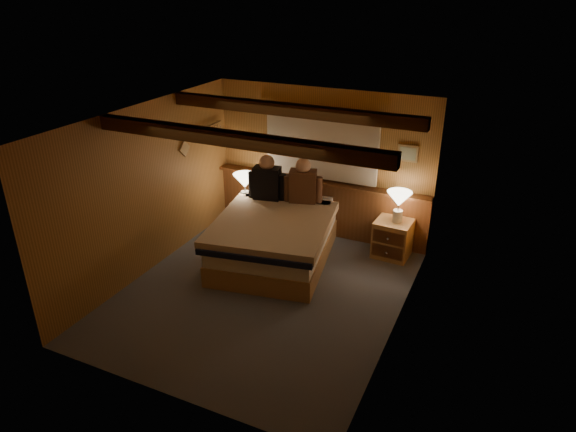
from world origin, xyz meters
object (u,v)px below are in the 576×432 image
Objects in this scene: bed at (275,238)px; person_right at (303,184)px; lamp_left at (245,182)px; lamp_right at (399,201)px; person_left at (267,181)px; nightstand_right at (392,239)px; duffel_bag at (240,239)px; nightstand_left at (249,217)px.

person_right reaches higher than bed.
lamp_right reaches higher than lamp_left.
person_left is at bearing 114.88° from bed.
person_right is (1.00, 0.06, 0.12)m from lamp_left.
nightstand_right is 0.63m from lamp_right.
lamp_right is at bearing -3.37° from person_left.
bed is 0.72m from duffel_bag.
lamp_left is at bearing 166.73° from person_right.
lamp_right is 2.52m from duffel_bag.
lamp_right is at bearing 18.85° from nightstand_right.
lamp_left reaches higher than bed.
nightstand_left is 2.51m from lamp_right.
person_left is at bearing -8.35° from nightstand_left.
person_right reaches higher than lamp_right.
person_right is (-1.43, -0.15, 0.71)m from nightstand_right.
lamp_right is (1.60, 0.89, 0.55)m from bed.
person_left is (-1.99, -0.26, 0.71)m from nightstand_right.
nightstand_left is at bearing 165.21° from person_right.
nightstand_right is 1.22× the size of lamp_right.
lamp_left is 0.66× the size of person_right.
nightstand_left is at bearing 86.25° from duffel_bag.
person_left reaches higher than nightstand_right.
bed reaches higher than duffel_bag.
nightstand_right is (1.56, 0.87, -0.08)m from bed.
duffel_bag is at bearing -158.61° from nightstand_right.
duffel_bag is (0.14, -0.58, -0.11)m from nightstand_left.
lamp_left is 0.83× the size of duffel_bag.
nightstand_left reaches higher than duffel_bag.
duffel_bag is at bearing -161.50° from lamp_right.
nightstand_right is (2.38, 0.18, 0.02)m from nightstand_left.
bed is 4.85× the size of lamp_right.
bed is 3.97× the size of duffel_bag.
lamp_left is 1.01m from person_right.
lamp_right is at bearing 8.84° from nightstand_left.
lamp_left is at bearing -144.00° from nightstand_left.
person_right is at bearing -173.85° from lamp_right.
bed reaches higher than nightstand_left.
nightstand_right is 1.00× the size of duffel_bag.
duffel_bag is at bearing -128.31° from person_left.
nightstand_right is at bearing 19.21° from bed.
nightstand_right is 2.36m from duffel_bag.
person_left is (0.39, -0.09, 0.73)m from nightstand_left.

